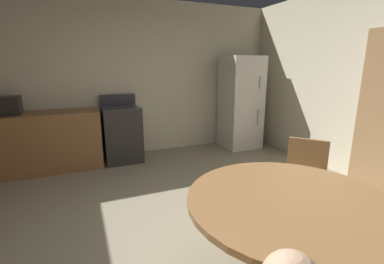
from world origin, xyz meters
The scene contains 8 objects.
ground_plane centered at (0.00, 0.00, 0.00)m, with size 14.00×14.00×0.00m, color gray.
wall_back centered at (0.00, 3.03, 1.35)m, with size 5.84×0.12×2.70m, color beige.
kitchen_counter centered at (-1.58, 2.63, 0.45)m, with size 2.08×0.60×0.90m, color olive.
oven_range centered at (-0.18, 2.64, 0.47)m, with size 0.60×0.60×1.10m.
refrigerator centered at (2.10, 2.58, 0.88)m, with size 0.68×0.68×1.76m.
microwave centered at (-1.80, 2.63, 1.03)m, with size 0.44×0.32×0.26m, color black.
dining_table centered at (0.39, -0.68, 0.61)m, with size 1.32×1.32×0.76m.
chair_northeast centered at (1.19, -0.02, 0.50)m, with size 0.56×0.56×0.87m.
Camera 1 is at (-0.80, -1.88, 1.58)m, focal length 25.20 mm.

